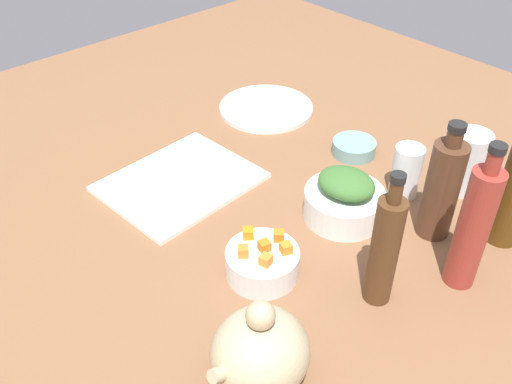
% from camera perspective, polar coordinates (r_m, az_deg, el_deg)
% --- Properties ---
extents(tabletop, '(1.90, 1.90, 0.03)m').
position_cam_1_polar(tabletop, '(1.11, 0.00, -2.67)').
color(tabletop, brown).
rests_on(tabletop, ground).
extents(cutting_board, '(0.31, 0.26, 0.01)m').
position_cam_1_polar(cutting_board, '(1.18, -7.68, 1.00)').
color(cutting_board, white).
rests_on(cutting_board, tabletop).
extents(plate_tofu, '(0.23, 0.23, 0.01)m').
position_cam_1_polar(plate_tofu, '(1.43, 1.03, 8.49)').
color(plate_tofu, white).
rests_on(plate_tofu, tabletop).
extents(bowl_greens, '(0.15, 0.15, 0.06)m').
position_cam_1_polar(bowl_greens, '(1.08, 8.89, -1.24)').
color(bowl_greens, white).
rests_on(bowl_greens, tabletop).
extents(bowl_carrots, '(0.13, 0.13, 0.05)m').
position_cam_1_polar(bowl_carrots, '(0.96, 0.65, -7.20)').
color(bowl_carrots, white).
rests_on(bowl_carrots, tabletop).
extents(bowl_small_side, '(0.10, 0.10, 0.03)m').
position_cam_1_polar(bowl_small_side, '(1.27, 9.89, 4.47)').
color(bowl_small_side, '#709D9B').
rests_on(bowl_small_side, tabletop).
extents(teapot, '(0.16, 0.13, 0.16)m').
position_cam_1_polar(teapot, '(0.79, 0.40, -15.91)').
color(teapot, tan).
rests_on(teapot, tabletop).
extents(bottle_1, '(0.05, 0.05, 0.25)m').
position_cam_1_polar(bottle_1, '(0.89, 12.81, -5.76)').
color(bottle_1, '#4C2F18').
rests_on(bottle_1, tabletop).
extents(bottle_2, '(0.05, 0.05, 0.27)m').
position_cam_1_polar(bottle_2, '(0.95, 21.17, -3.34)').
color(bottle_2, maroon).
rests_on(bottle_2, tabletop).
extents(bottle_3, '(0.06, 0.06, 0.23)m').
position_cam_1_polar(bottle_3, '(1.04, 18.32, 0.35)').
color(bottle_3, '#4D2F1E').
rests_on(bottle_3, tabletop).
extents(drinking_glass_0, '(0.06, 0.06, 0.11)m').
position_cam_1_polar(drinking_glass_0, '(1.15, 14.98, 2.06)').
color(drinking_glass_0, white).
rests_on(drinking_glass_0, tabletop).
extents(drinking_glass_1, '(0.07, 0.07, 0.13)m').
position_cam_1_polar(drinking_glass_1, '(1.20, 20.61, 2.85)').
color(drinking_glass_1, white).
rests_on(drinking_glass_1, tabletop).
extents(carrot_cube_0, '(0.03, 0.03, 0.02)m').
position_cam_1_polar(carrot_cube_0, '(0.96, 2.32, -4.45)').
color(carrot_cube_0, orange).
rests_on(carrot_cube_0, bowl_carrots).
extents(carrot_cube_1, '(0.03, 0.03, 0.02)m').
position_cam_1_polar(carrot_cube_1, '(0.93, -1.32, -6.03)').
color(carrot_cube_1, orange).
rests_on(carrot_cube_1, bowl_carrots).
extents(carrot_cube_2, '(0.02, 0.02, 0.02)m').
position_cam_1_polar(carrot_cube_2, '(0.94, 0.85, -5.47)').
color(carrot_cube_2, orange).
rests_on(carrot_cube_2, bowl_carrots).
extents(carrot_cube_3, '(0.02, 0.02, 0.02)m').
position_cam_1_polar(carrot_cube_3, '(0.91, 0.99, -6.91)').
color(carrot_cube_3, orange).
rests_on(carrot_cube_3, bowl_carrots).
extents(carrot_cube_4, '(0.02, 0.02, 0.02)m').
position_cam_1_polar(carrot_cube_4, '(0.94, 3.05, -5.69)').
color(carrot_cube_4, orange).
rests_on(carrot_cube_4, bowl_carrots).
extents(carrot_cube_5, '(0.03, 0.03, 0.02)m').
position_cam_1_polar(carrot_cube_5, '(0.96, -0.81, -4.20)').
color(carrot_cube_5, orange).
rests_on(carrot_cube_5, bowl_carrots).
extents(chopped_greens_mound, '(0.10, 0.12, 0.04)m').
position_cam_1_polar(chopped_greens_mound, '(1.05, 9.15, 0.89)').
color(chopped_greens_mound, '#3A672E').
rests_on(chopped_greens_mound, bowl_greens).
extents(tofu_cube_0, '(0.02, 0.02, 0.02)m').
position_cam_1_polar(tofu_cube_0, '(1.40, 2.46, 8.62)').
color(tofu_cube_0, white).
rests_on(tofu_cube_0, plate_tofu).
extents(tofu_cube_1, '(0.03, 0.03, 0.02)m').
position_cam_1_polar(tofu_cube_1, '(1.43, 1.71, 9.30)').
color(tofu_cube_1, '#FAE9CC').
rests_on(tofu_cube_1, plate_tofu).
extents(tofu_cube_2, '(0.03, 0.03, 0.02)m').
position_cam_1_polar(tofu_cube_2, '(1.44, -0.25, 9.54)').
color(tofu_cube_2, white).
rests_on(tofu_cube_2, plate_tofu).
extents(tofu_cube_3, '(0.02, 0.02, 0.02)m').
position_cam_1_polar(tofu_cube_3, '(1.47, 0.95, 10.07)').
color(tofu_cube_3, '#F8F1CD').
rests_on(tofu_cube_3, plate_tofu).
extents(tofu_cube_4, '(0.03, 0.03, 0.02)m').
position_cam_1_polar(tofu_cube_4, '(1.39, -0.57, 8.40)').
color(tofu_cube_4, '#FCEECB').
rests_on(tofu_cube_4, plate_tofu).
extents(dumpling_0, '(0.05, 0.05, 0.03)m').
position_cam_1_polar(dumpling_0, '(1.13, -4.79, 0.81)').
color(dumpling_0, beige).
rests_on(dumpling_0, cutting_board).
extents(dumpling_1, '(0.05, 0.05, 0.03)m').
position_cam_1_polar(dumpling_1, '(1.16, -10.26, 1.30)').
color(dumpling_1, beige).
rests_on(dumpling_1, cutting_board).
extents(dumpling_2, '(0.06, 0.06, 0.02)m').
position_cam_1_polar(dumpling_2, '(1.17, -13.45, 0.84)').
color(dumpling_2, beige).
rests_on(dumpling_2, cutting_board).
extents(dumpling_3, '(0.08, 0.08, 0.03)m').
position_cam_1_polar(dumpling_3, '(1.21, -10.36, 2.83)').
color(dumpling_3, beige).
rests_on(dumpling_3, cutting_board).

